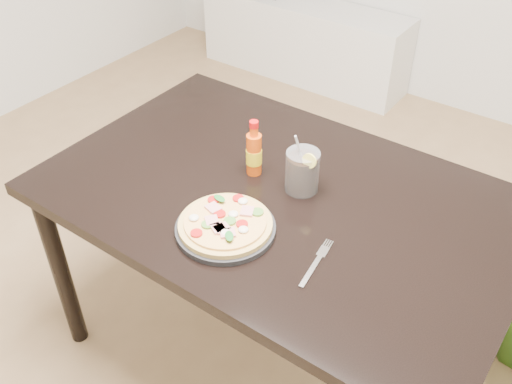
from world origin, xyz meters
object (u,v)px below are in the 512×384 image
Objects in this scene: plate at (226,228)px; pizza at (225,223)px; hot_sauce_bottle at (254,153)px; media_console at (303,40)px; dining_table at (279,214)px; fork at (317,261)px; cola_cup at (302,172)px.

pizza is at bearing 109.05° from plate.
media_console is at bearing 117.22° from hot_sauce_bottle.
dining_table is 2.30m from media_console.
cola_cup is at bearing 122.04° from fork.
cola_cup is at bearing 76.10° from plate.
pizza is (-0.00, 0.00, 0.02)m from plate.
cola_cup reaches higher than media_console.
cola_cup is 2.30m from media_console.
hot_sauce_bottle is at bearing 109.65° from plate.
hot_sauce_bottle is at bearing -174.42° from cola_cup.
cola_cup reaches higher than dining_table.
fork is at bearing 9.03° from plate.
fork is (0.26, 0.04, -0.02)m from pizza.
plate is 1.49× the size of hot_sauce_bottle.
hot_sauce_bottle is 0.13× the size of media_console.
media_console is at bearing 116.36° from plate.
fork is 2.59m from media_console.
cola_cup is (0.07, 0.28, 0.05)m from plate.
media_console is (-0.99, 1.93, -0.57)m from hot_sauce_bottle.
media_console is at bearing 114.52° from fork.
cola_cup is 1.00× the size of fork.
plate is 1.45× the size of fork.
plate is 0.02m from pizza.
dining_table is at bearing 134.82° from fork.
hot_sauce_bottle is 2.24m from media_console.
pizza reaches higher than plate.
plate reaches higher than dining_table.
dining_table is 5.47× the size of pizza.
media_console is (-1.09, 2.19, -0.51)m from plate.
media_console is at bearing 121.11° from cola_cup.
pizza is 1.36× the size of cola_cup.
dining_table is at bearing 83.07° from pizza.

